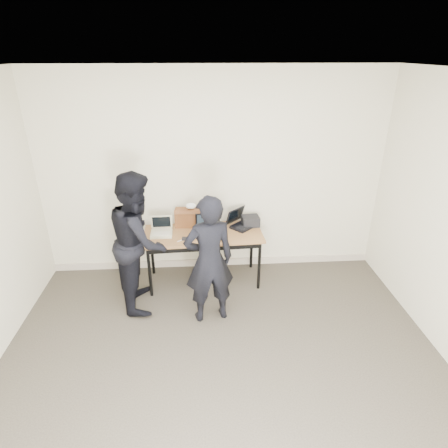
{
  "coord_description": "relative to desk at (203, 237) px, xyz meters",
  "views": [
    {
      "loc": [
        -0.17,
        -2.44,
        2.85
      ],
      "look_at": [
        0.1,
        1.6,
        0.95
      ],
      "focal_mm": 30.0,
      "sensor_mm": 36.0,
      "label": 1
    }
  ],
  "objects": [
    {
      "name": "tissue",
      "position": [
        -0.15,
        0.23,
        0.34
      ],
      "size": [
        0.15,
        0.12,
        0.08
      ],
      "primitive_type": "ellipsoid",
      "rotation": [
        0.0,
        0.0,
        -0.15
      ],
      "color": "white",
      "rests_on": "leather_satchel"
    },
    {
      "name": "cables",
      "position": [
        0.11,
        0.02,
        0.06
      ],
      "size": [
        0.9,
        0.5,
        0.01
      ],
      "rotation": [
        0.0,
        0.0,
        0.15
      ],
      "color": "black",
      "rests_on": "desk"
    },
    {
      "name": "leather_satchel",
      "position": [
        -0.18,
        0.23,
        0.19
      ],
      "size": [
        0.37,
        0.2,
        0.25
      ],
      "rotation": [
        0.0,
        0.0,
        -0.06
      ],
      "color": "brown",
      "rests_on": "desk"
    },
    {
      "name": "equipment_box",
      "position": [
        0.63,
        0.19,
        0.12
      ],
      "size": [
        0.24,
        0.21,
        0.13
      ],
      "primitive_type": "cube",
      "rotation": [
        0.0,
        0.0,
        0.11
      ],
      "color": "black",
      "rests_on": "desk"
    },
    {
      "name": "person_typist",
      "position": [
        0.05,
        -0.75,
        0.1
      ],
      "size": [
        0.62,
        0.47,
        1.52
      ],
      "primitive_type": "imported",
      "rotation": [
        0.0,
        0.0,
        3.35
      ],
      "color": "black",
      "rests_on": "ground"
    },
    {
      "name": "person_observer",
      "position": [
        -0.75,
        -0.37,
        0.17
      ],
      "size": [
        0.7,
        0.86,
        1.66
      ],
      "primitive_type": "imported",
      "rotation": [
        0.0,
        0.0,
        1.66
      ],
      "color": "black",
      "rests_on": "ground"
    },
    {
      "name": "power_brick",
      "position": [
        -0.22,
        -0.17,
        0.07
      ],
      "size": [
        0.09,
        0.06,
        0.03
      ],
      "primitive_type": "cube",
      "rotation": [
        0.0,
        0.0,
        -0.11
      ],
      "color": "black",
      "rests_on": "desk"
    },
    {
      "name": "laptop_right",
      "position": [
        0.5,
        0.18,
        0.11
      ],
      "size": [
        0.44,
        0.44,
        0.23
      ],
      "rotation": [
        0.0,
        0.0,
        0.77
      ],
      "color": "black",
      "rests_on": "desk"
    },
    {
      "name": "laptop_center",
      "position": [
        0.06,
        0.01,
        0.11
      ],
      "size": [
        0.31,
        0.3,
        0.24
      ],
      "rotation": [
        0.0,
        0.0,
        0.01
      ],
      "color": "black",
      "rests_on": "desk"
    },
    {
      "name": "room",
      "position": [
        0.15,
        -1.84,
        0.69
      ],
      "size": [
        4.6,
        4.6,
        2.8
      ],
      "color": "#3F3830",
      "rests_on": "ground"
    },
    {
      "name": "laptop_beige",
      "position": [
        -0.53,
        0.02,
        0.1
      ],
      "size": [
        0.27,
        0.27,
        0.22
      ],
      "rotation": [
        0.0,
        0.0,
        0.02
      ],
      "color": "beige",
      "rests_on": "desk"
    },
    {
      "name": "desk",
      "position": [
        0.0,
        0.0,
        0.0
      ],
      "size": [
        1.53,
        0.73,
        0.72
      ],
      "rotation": [
        0.0,
        0.0,
        0.05
      ],
      "color": "brown",
      "rests_on": "ground"
    },
    {
      "name": "baseboard",
      "position": [
        0.15,
        0.4,
        -0.61
      ],
      "size": [
        4.5,
        0.03,
        0.1
      ],
      "primitive_type": "cube",
      "color": "#B8AA98",
      "rests_on": "ground"
    }
  ]
}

